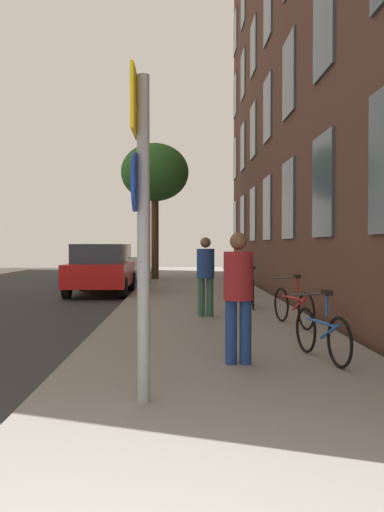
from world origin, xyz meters
name	(u,v)px	position (x,y,z in m)	size (l,w,h in m)	color
ground_plane	(87,297)	(-2.40, 15.00, 0.00)	(41.80, 41.80, 0.00)	#332D28
road_asphalt	(19,297)	(-4.50, 15.00, 0.01)	(7.00, 38.00, 0.01)	#2D2D30
sidewalk	(199,294)	(1.10, 15.00, 0.06)	(4.20, 38.00, 0.12)	gray
sign_post	(141,208)	(0.12, 3.15, 1.96)	(0.16, 0.60, 3.14)	gray
traffic_light	(146,224)	(-0.79, 18.76, 2.39)	(0.43, 0.24, 3.30)	black
tree_near	(155,173)	(-0.59, 21.82, 4.69)	(2.93, 2.93, 5.87)	#4C3823
bicycle_0	(322,333)	(2.33, 4.99, 0.48)	(0.48, 1.59, 0.92)	black
bicycle_1	(293,306)	(2.58, 7.99, 0.49)	(0.53, 1.73, 0.95)	black
bicycle_2	(253,291)	(2.23, 10.99, 0.50)	(0.42, 1.67, 0.98)	black
bicycle_3	(243,284)	(2.36, 13.99, 0.47)	(0.46, 1.65, 0.90)	black
bicycle_4	(230,277)	(2.23, 16.99, 0.49)	(0.48, 1.69, 0.96)	black
pedestrian_0	(238,289)	(1.22, 4.78, 1.06)	(0.49, 0.49, 1.65)	navy
pedestrian_1	(206,271)	(1.03, 9.34, 1.06)	(0.47, 0.47, 1.65)	#33594C
car_0	(101,269)	(-2.03, 15.59, 0.84)	(1.89, 4.30, 1.62)	red
car_1	(109,263)	(-2.51, 21.33, 0.84)	(2.02, 4.52, 1.62)	#19662D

